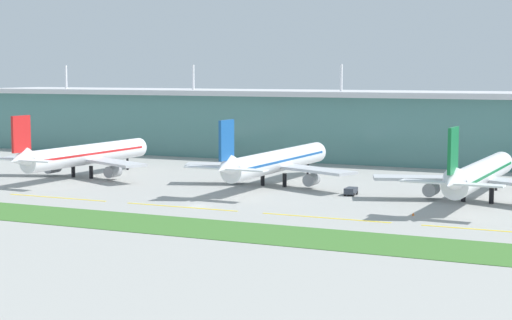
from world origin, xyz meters
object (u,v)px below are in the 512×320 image
at_px(airliner_near, 85,155).
at_px(safety_cone_right_wingtip, 413,214).
at_px(pushback_tug, 351,191).
at_px(airliner_middle, 276,161).
at_px(airliner_far, 479,174).

relative_size(airliner_near, safety_cone_right_wingtip, 86.70).
bearing_deg(pushback_tug, airliner_middle, 160.01).
bearing_deg(pushback_tug, safety_cone_right_wingtip, -47.27).
height_order(airliner_middle, airliner_far, same).
height_order(airliner_near, safety_cone_right_wingtip, airliner_near).
relative_size(airliner_near, pushback_tug, 13.65).
distance_m(airliner_near, airliner_middle, 56.91).
xyz_separation_m(airliner_near, airliner_middle, (56.58, 6.12, 0.00)).
bearing_deg(safety_cone_right_wingtip, airliner_middle, 144.99).
bearing_deg(airliner_near, airliner_far, -0.06).
distance_m(airliner_near, airliner_far, 110.22).
distance_m(pushback_tug, safety_cone_right_wingtip, 30.44).
bearing_deg(safety_cone_right_wingtip, airliner_near, 166.19).
relative_size(airliner_middle, pushback_tug, 14.51).
height_order(airliner_near, pushback_tug, airliner_near).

